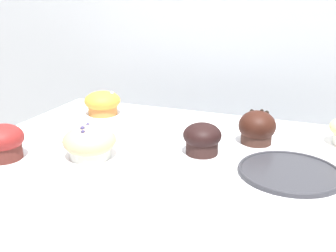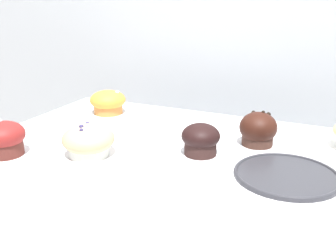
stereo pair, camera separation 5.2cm
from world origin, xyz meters
name	(u,v)px [view 1 (the left image)]	position (x,y,z in m)	size (l,w,h in m)	color
wall_back	(238,96)	(0.00, 0.60, 0.90)	(3.20, 0.10, 1.80)	#B2B7BC
muffin_front_center	(257,128)	(0.14, 0.11, 0.95)	(0.09, 0.09, 0.08)	#3D251D
muffin_back_left	(202,139)	(0.04, 0.00, 0.95)	(0.09, 0.09, 0.07)	#2F1C19
muffin_back_right	(2,142)	(-0.36, -0.18, 0.95)	(0.09, 0.09, 0.08)	#54241E
muffin_front_left	(90,143)	(-0.19, -0.11, 0.95)	(0.12, 0.12, 0.08)	silver
muffin_front_right	(103,103)	(-0.33, 0.19, 0.95)	(0.11, 0.11, 0.07)	#C87D3C
serving_plate	(290,172)	(0.23, -0.04, 0.92)	(0.21, 0.21, 0.01)	#2D2D33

